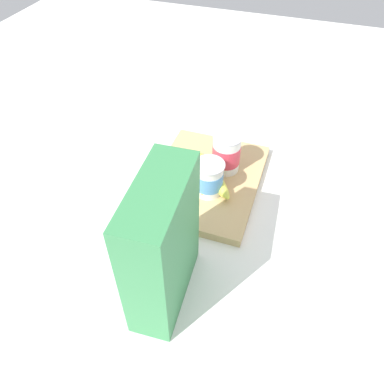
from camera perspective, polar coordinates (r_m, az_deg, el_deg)
ground_plane at (r=0.94m, az=2.14°, el=1.38°), size 2.40×2.40×0.00m
cutting_board at (r=0.93m, az=2.16°, el=1.85°), size 0.34×0.26×0.02m
cereal_box at (r=0.64m, az=-4.55°, el=-8.28°), size 0.20×0.09×0.28m
yogurt_cup_front at (r=0.92m, az=5.26°, el=5.91°), size 0.07×0.07×0.10m
yogurt_cup_back at (r=0.86m, az=2.60°, el=2.12°), size 0.07×0.07×0.08m
banana_bunch at (r=0.91m, az=1.31°, el=2.86°), size 0.18×0.15×0.04m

